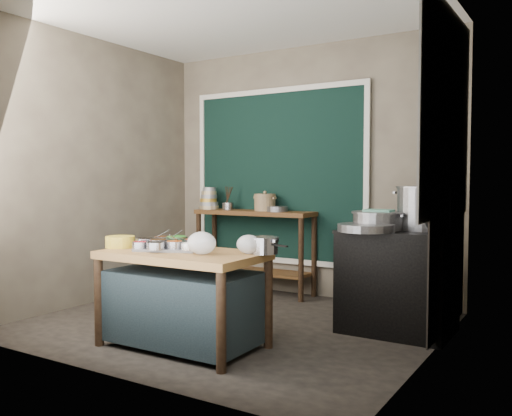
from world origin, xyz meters
The scene contains 31 objects.
floor centered at (0.00, 0.00, -0.01)m, with size 3.50×3.00×0.02m, color #2E2A23.
back_wall centered at (0.00, 1.51, 1.40)m, with size 3.50×0.02×2.80m, color #786E5C.
left_wall centered at (-1.76, 0.00, 1.40)m, with size 0.02×3.00×2.80m, color #786E5C.
right_wall centered at (1.76, 0.00, 1.40)m, with size 0.02×3.00×2.80m, color #786E5C.
ceiling centered at (0.00, 0.00, 2.81)m, with size 3.50×3.00×0.02m, color #786E5C.
curtain_panel centered at (-0.35, 1.47, 1.35)m, with size 2.10×0.02×1.90m, color black.
curtain_frame centered at (-0.35, 1.46, 1.35)m, with size 2.22×0.03×2.02m, color beige, non-canonical shape.
tile_panel centered at (1.74, 0.55, 1.85)m, with size 0.02×1.70×1.70m, color #B2B2AA.
soot_patch centered at (1.74, 0.65, 0.70)m, with size 0.01×1.30×1.30m, color black.
wall_shelf centered at (1.63, 0.85, 1.60)m, with size 0.22×0.70×0.03m, color beige.
prep_table centered at (0.05, -0.75, 0.38)m, with size 1.25×0.72×0.75m, color olive.
back_counter centered at (-0.55, 1.28, 0.47)m, with size 1.45×0.40×0.95m, color #533217.
stove_block centered at (1.35, 0.55, 0.42)m, with size 0.90×0.68×0.85m, color black.
stove_top centered at (1.35, 0.55, 0.86)m, with size 0.92×0.69×0.03m, color black.
condiment_tray centered at (-0.11, -0.72, 0.76)m, with size 0.49×0.35×0.02m, color gray.
condiment_bowls centered at (-0.13, -0.71, 0.80)m, with size 0.60×0.47×0.07m.
yellow_basin centered at (-0.55, -0.82, 0.80)m, with size 0.24×0.24×0.09m, color yellow.
saucepan centered at (0.65, -0.52, 0.81)m, with size 0.23×0.23×0.13m, color gray, non-canonical shape.
plastic_bag_a centered at (0.28, -0.80, 0.84)m, with size 0.23×0.19×0.17m, color white.
plastic_bag_b centered at (0.56, -0.59, 0.82)m, with size 0.19×0.16×0.14m, color white.
bowl_stack centered at (-1.18, 1.25, 1.06)m, with size 0.23×0.23×0.26m.
utensil_cup centered at (-0.91, 1.28, 0.99)m, with size 0.14×0.14×0.08m, color gray.
ceramic_crock centered at (-0.41, 1.29, 1.04)m, with size 0.26×0.26×0.18m, color olive, non-canonical shape.
wide_bowl centered at (-0.22, 1.24, 0.98)m, with size 0.24×0.24×0.06m, color gray.
stock_pot centered at (1.53, 0.65, 1.07)m, with size 0.48×0.48×0.37m, color gray, non-canonical shape.
pot_lid centered at (1.64, 0.50, 1.08)m, with size 0.42×0.42×0.02m, color gray.
steamer centered at (1.19, 0.50, 0.96)m, with size 0.47×0.47×0.15m, color gray, non-canonical shape.
green_cloth centered at (1.19, 0.50, 1.04)m, with size 0.23×0.18×0.02m, color #559777.
shallow_pan centered at (1.17, 0.25, 0.91)m, with size 0.47×0.47×0.06m, color gray.
shelf_bowl_stack centered at (1.63, 0.82, 1.67)m, with size 0.13×0.13×0.11m.
shelf_bowl_green centered at (1.63, 1.00, 1.64)m, with size 0.15×0.15×0.05m, color gray.
Camera 1 is at (2.73, -4.01, 1.31)m, focal length 38.00 mm.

